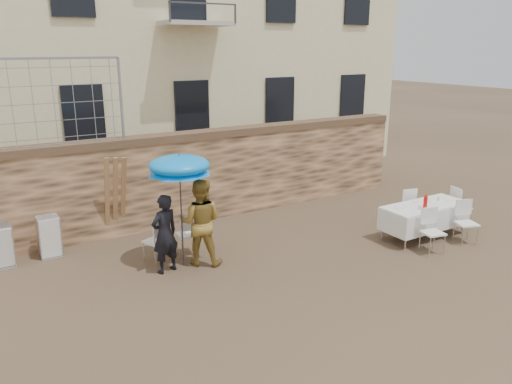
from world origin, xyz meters
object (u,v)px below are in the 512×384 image
umbrella (179,169)px  couple_chair_left (156,239)px  woman_dress (200,222)px  banquet_table (425,206)px  soda_bottle (425,202)px  table_chair_back (404,206)px  table_chair_front_right (467,222)px  table_chair_side (461,206)px  man_suit (165,234)px  chair_stack_right (48,234)px  chair_stack_left (0,242)px  couple_chair_right (188,233)px  table_chair_front_left (433,232)px

umbrella → couple_chair_left: 1.63m
woman_dress → banquet_table: size_ratio=0.84×
soda_bottle → table_chair_back: soda_bottle is taller
table_chair_front_right → table_chair_side: same height
umbrella → table_chair_back: 5.81m
umbrella → table_chair_back: bearing=-6.1°
table_chair_back → table_chair_side: same height
soda_bottle → table_chair_back: (0.40, 0.95, -0.43)m
couple_chair_left → table_chair_side: 7.38m
man_suit → banquet_table: 5.92m
chair_stack_right → banquet_table: bearing=-23.9°
table_chair_front_right → banquet_table: bearing=143.6°
soda_bottle → table_chair_side: bearing=8.9°
woman_dress → umbrella: size_ratio=0.84×
chair_stack_right → umbrella: bearing=-41.8°
table_chair_back → chair_stack_left: (-8.68, 2.56, -0.02)m
couple_chair_right → table_chair_front_left: same height
umbrella → chair_stack_left: umbrella is taller
woman_dress → soda_bottle: (4.82, -1.44, 0.02)m
table_chair_side → chair_stack_left: bearing=84.2°
table_chair_front_left → woman_dress: bearing=167.6°
banquet_table → table_chair_front_right: (0.50, -0.75, -0.25)m
table_chair_front_left → chair_stack_right: (-6.98, 4.11, -0.02)m
umbrella → table_chair_side: bearing=-10.8°
table_chair_front_left → soda_bottle: bearing=68.7°
banquet_table → table_chair_back: 0.86m
table_chair_front_left → chair_stack_left: table_chair_front_left is taller
banquet_table → chair_stack_left: (-8.48, 3.36, -0.27)m
couple_chair_left → table_chair_front_right: bearing=135.6°
man_suit → chair_stack_right: size_ratio=1.70×
soda_bottle → table_chair_front_right: size_ratio=0.27×
couple_chair_right → table_chair_back: same height
woman_dress → table_chair_side: 6.55m
man_suit → woman_dress: (0.75, 0.00, 0.10)m
woman_dress → table_chair_front_right: bearing=-165.4°
umbrella → couple_chair_right: bearing=56.3°
umbrella → couple_chair_left: bearing=131.6°
couple_chair_left → chair_stack_left: bearing=-51.3°
woman_dress → table_chair_front_right: size_ratio=1.84×
table_chair_back → man_suit: bearing=7.3°
couple_chair_right → table_chair_front_left: (4.47, -2.59, 0.00)m
man_suit → couple_chair_left: 0.63m
man_suit → woman_dress: bearing=164.8°
man_suit → table_chair_side: (7.17, -1.19, -0.30)m
woman_dress → soda_bottle: bearing=-161.8°
couple_chair_right → chair_stack_left: 3.73m
table_chair_back → chair_stack_left: bearing=-4.5°
umbrella → couple_chair_left: umbrella is taller
chair_stack_right → table_chair_side: bearing=-20.0°
couple_chair_right → chair_stack_right: couple_chair_right is taller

